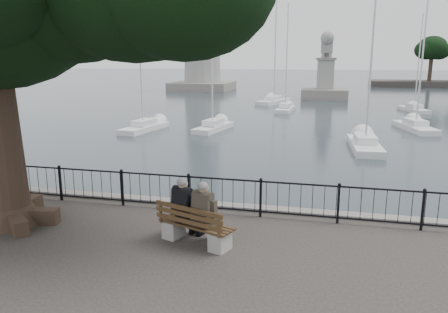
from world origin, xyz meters
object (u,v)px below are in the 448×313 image
(bench, at_px, (195,230))
(lighthouse, at_px, (202,13))
(lion_monument, at_px, (325,82))
(person_left, at_px, (187,211))
(person_right, at_px, (207,216))

(bench, xyz_separation_m, lighthouse, (-17.82, 61.60, 10.91))
(lighthouse, bearing_deg, lion_monument, -31.10)
(person_left, xyz_separation_m, lion_monument, (2.43, 49.33, 0.42))
(lighthouse, relative_size, lion_monument, 3.42)
(bench, height_order, person_left, person_left)
(person_right, height_order, lighthouse, lighthouse)
(person_left, bearing_deg, bench, -38.54)
(lighthouse, height_order, lion_monument, lighthouse)
(bench, xyz_separation_m, person_left, (-0.25, 0.20, 0.37))
(person_right, distance_m, lion_monument, 49.56)
(bench, distance_m, person_left, 0.49)
(bench, bearing_deg, lighthouse, 106.14)
(person_left, relative_size, lighthouse, 0.05)
(person_left, distance_m, person_right, 0.57)
(person_right, xyz_separation_m, lion_monument, (1.89, 49.53, 0.42))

